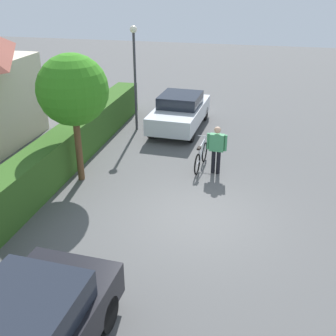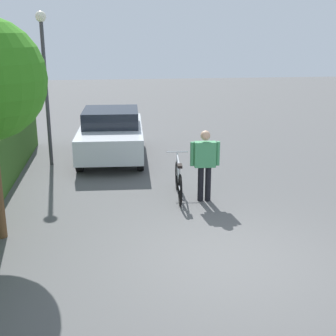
# 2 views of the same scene
# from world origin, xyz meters

# --- Properties ---
(ground_plane) EXTENTS (60.00, 60.00, 0.00)m
(ground_plane) POSITION_xyz_m (0.00, 0.00, 0.00)
(ground_plane) COLOR #505050
(parked_car_far) EXTENTS (4.12, 1.98, 1.44)m
(parked_car_far) POSITION_xyz_m (6.73, 1.84, 0.73)
(parked_car_far) COLOR silver
(parked_car_far) RESTS_ON ground
(bicycle) EXTENTS (1.74, 0.50, 0.94)m
(bicycle) POSITION_xyz_m (3.09, 0.37, 0.38)
(bicycle) COLOR black
(bicycle) RESTS_ON ground
(person_rider) EXTENTS (0.23, 0.65, 1.60)m
(person_rider) POSITION_xyz_m (2.78, -0.16, 0.93)
(person_rider) COLOR black
(person_rider) RESTS_ON ground
(street_lamp) EXTENTS (0.28, 0.28, 4.14)m
(street_lamp) POSITION_xyz_m (6.16, 3.56, 2.68)
(street_lamp) COLOR #38383D
(street_lamp) RESTS_ON ground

